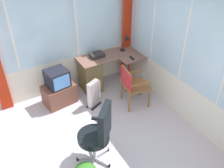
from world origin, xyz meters
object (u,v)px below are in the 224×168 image
desk_lamp (127,41)px  space_heater (94,93)px  office_chair (98,132)px  paper_tray (97,55)px  wooden_armchair (131,82)px  tv_on_stand (59,89)px  tv_remote (132,58)px  desk (93,73)px

desk_lamp → space_heater: (-1.13, -0.57, -0.68)m
office_chair → space_heater: (0.57, 1.33, -0.35)m
paper_tray → desk_lamp: bearing=-4.5°
wooden_armchair → space_heater: 0.79m
tv_on_stand → paper_tray: bearing=10.7°
tv_remote → paper_tray: 0.77m
desk_lamp → wooden_armchair: 1.12m
tv_on_stand → space_heater: tv_on_stand is taller
paper_tray → tv_on_stand: size_ratio=0.37×
office_chair → tv_on_stand: office_chair is taller
desk → tv_on_stand: bearing=-171.8°
paper_tray → desk: bearing=-154.9°
paper_tray → office_chair: bearing=-116.2°
paper_tray → office_chair: size_ratio=0.26×
tv_remote → tv_on_stand: (-1.63, 0.26, -0.41)m
paper_tray → tv_remote: bearing=-35.5°
desk → space_heater: bearing=-114.7°
wooden_armchair → tv_on_stand: bearing=148.0°
paper_tray → office_chair: (-0.96, -1.96, -0.15)m
desk_lamp → tv_remote: desk_lamp is taller
desk → space_heater: desk is taller
desk → paper_tray: size_ratio=4.60×
wooden_armchair → tv_on_stand: wooden_armchair is taller
desk_lamp → office_chair: (-1.70, -1.90, -0.34)m
desk_lamp → tv_on_stand: size_ratio=0.45×
tv_remote → space_heater: size_ratio=0.25×
wooden_armchair → tv_on_stand: size_ratio=1.09×
desk → wooden_armchair: size_ratio=1.58×
tv_remote → wooden_armchair: bearing=-119.2°
desk → tv_remote: tv_remote is taller
office_chair → desk: bearing=66.5°
paper_tray → space_heater: bearing=-122.3°
desk_lamp → paper_tray: (-0.73, 0.06, -0.19)m
office_chair → space_heater: 1.49m
desk → office_chair: bearing=-113.5°
desk_lamp → office_chair: size_ratio=0.32×
paper_tray → space_heater: paper_tray is taller
desk_lamp → wooden_armchair: desk_lamp is taller
wooden_armchair → space_heater: size_ratio=1.46×
tv_on_stand → space_heater: size_ratio=1.34×
tv_on_stand → wooden_armchair: bearing=-32.0°
desk_lamp → space_heater: size_ratio=0.60×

